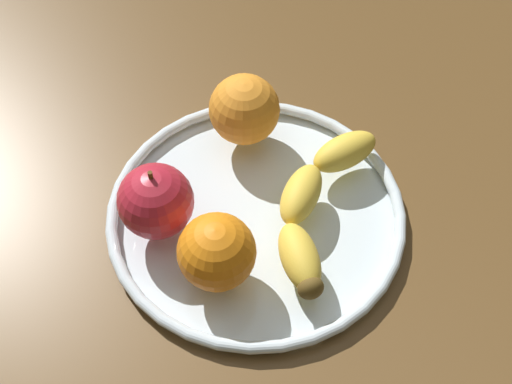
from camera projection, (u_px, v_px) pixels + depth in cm
name	position (u px, v px, depth cm)	size (l,w,h in cm)	color
ground_plane	(256.00, 230.00, 73.79)	(154.86, 154.86, 4.00)	brown
fruit_bowl	(256.00, 214.00, 71.43)	(30.46, 30.46, 1.80)	silver
banana	(316.00, 203.00, 69.03)	(20.93, 11.61, 3.57)	yellow
apple	(156.00, 201.00, 66.77)	(7.43, 7.43, 8.23)	#B52131
orange_center	(217.00, 252.00, 63.54)	(7.32, 7.32, 7.32)	orange
orange_front_right	(244.00, 109.00, 73.60)	(7.55, 7.55, 7.55)	orange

